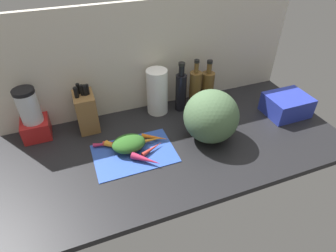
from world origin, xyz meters
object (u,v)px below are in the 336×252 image
cutting_board (134,153)px  bottle_0 (181,91)px  winter_squash (211,116)px  carrot_0 (155,138)px  carrot_6 (104,144)px  bottle_1 (195,89)px  carrot_1 (129,145)px  blender_appliance (32,117)px  carrot_3 (116,146)px  carrot_5 (146,159)px  carrot_2 (120,144)px  carrot_4 (152,149)px  carrot_7 (146,141)px  bottle_2 (207,87)px  paper_towel_roll (158,92)px  knife_block (86,111)px  dish_rack (287,105)px

cutting_board → bottle_0: (36.18, 28.03, 11.85)cm
cutting_board → winter_squash: bearing=-2.4°
carrot_0 → carrot_6: size_ratio=1.27×
cutting_board → carrot_6: (-12.65, 9.97, 1.43)cm
bottle_1 → carrot_1: bearing=-152.4°
carrot_1 → blender_appliance: size_ratio=0.42×
carrot_3 → carrot_5: (11.16, -14.25, 0.21)cm
cutting_board → carrot_2: bearing=125.3°
carrot_5 → blender_appliance: bearing=139.7°
carrot_6 → bottle_0: bearing=20.3°
carrot_4 → carrot_7: size_ratio=0.74×
carrot_4 → blender_appliance: 62.19cm
carrot_6 → carrot_0: bearing=-9.9°
bottle_2 → blender_appliance: bearing=178.5°
carrot_0 → carrot_4: (-3.84, -7.24, -0.25)cm
carrot_4 → paper_towel_roll: 37.02cm
carrot_1 → bottle_2: size_ratio=0.42×
carrot_3 → knife_block: 26.38cm
carrot_1 → winter_squash: (41.03, -5.62, 10.79)cm
carrot_3 → carrot_2: bearing=24.6°
carrot_1 → knife_block: size_ratio=0.44×
carrot_3 → carrot_4: carrot_3 is taller
carrot_4 → bottle_2: size_ratio=0.46×
carrot_0 → bottle_0: (23.68, 22.45, 10.09)cm
knife_block → dish_rack: (108.19, -26.82, -4.98)cm
carrot_3 → carrot_4: 17.99cm
blender_appliance → carrot_0: bearing=-24.6°
carrot_6 → dish_rack: (103.64, -7.84, 3.90)cm
carrot_0 → carrot_1: (-13.80, -1.66, 0.39)cm
carrot_2 → bottle_0: 47.32cm
carrot_3 → carrot_5: size_ratio=0.80×
bottle_1 → carrot_5: bearing=-138.7°
carrot_1 → bottle_0: size_ratio=0.39×
carrot_1 → bottle_2: (54.77, 24.60, 8.27)cm
carrot_0 → paper_towel_roll: bearing=67.3°
carrot_2 → blender_appliance: 46.24cm
cutting_board → carrot_2: carrot_2 is taller
carrot_2 → bottle_2: bottle_2 is taller
carrot_7 → knife_block: size_ratio=0.66×
carrot_2 → paper_towel_roll: paper_towel_roll is taller
carrot_4 → winter_squash: size_ratio=0.46×
carrot_5 → winter_squash: size_ratio=0.53×
cutting_board → bottle_2: 61.50cm
carrot_3 → carrot_4: bearing=-24.6°
paper_towel_roll → carrot_2: bearing=-139.9°
knife_block → bottle_2: 70.68cm
blender_appliance → bottle_1: 88.43cm
paper_towel_roll → carrot_3: bearing=-141.1°
bottle_0 → dish_rack: (54.80, -25.90, -6.52)cm
carrot_4 → paper_towel_roll: (14.29, 32.26, 11.21)cm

